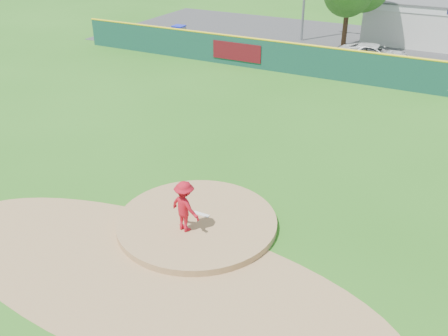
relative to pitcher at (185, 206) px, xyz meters
The scene contains 10 objects.
ground 1.34m from the pitcher, 88.18° to the left, with size 120.00×120.00×0.00m, color #286B19.
pitchers_mound 1.34m from the pitcher, 88.18° to the left, with size 5.50×5.50×0.50m, color #9E774C.
pitching_rubber 1.32m from the pitcher, 88.73° to the left, with size 0.60×0.15×0.04m, color white.
infield_dirt_arc 2.57m from the pitcher, 89.45° to the right, with size 15.40×15.40×0.01m, color #9E774C.
parking_lot 27.72m from the pitcher, 89.95° to the left, with size 44.00×16.00×0.02m, color #38383A.
pitcher is the anchor object (origin of this frame).
van 23.03m from the pitcher, 87.68° to the left, with size 2.37×5.14×1.43m, color silver.
fence_banners 18.62m from the pitcher, 89.14° to the left, with size 18.94×0.04×1.20m.
playground_slide 26.51m from the pitcher, 122.84° to the left, with size 0.89×2.49×1.38m.
outfield_fence 18.69m from the pitcher, 89.93° to the left, with size 40.00×0.14×2.07m.
Camera 1 is at (7.49, -12.23, 9.77)m, focal length 40.00 mm.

